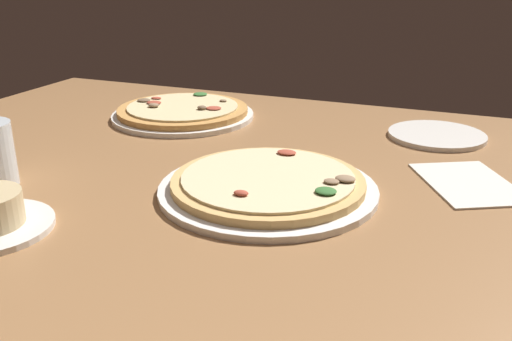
{
  "coord_description": "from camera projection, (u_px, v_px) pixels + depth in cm",
  "views": [
    {
      "loc": [
        -30.37,
        70.9,
        36.08
      ],
      "look_at": [
        -1.99,
        0.35,
        7.0
      ],
      "focal_mm": 39.77,
      "sensor_mm": 36.0,
      "label": 1
    }
  ],
  "objects": [
    {
      "name": "paper_menu",
      "position": [
        468.0,
        183.0,
        0.84
      ],
      "size": [
        18.89,
        21.03,
        0.3
      ],
      "primitive_type": "cube",
      "rotation": [
        0.0,
        0.0,
        0.49
      ],
      "color": "silver",
      "rests_on": "dining_table"
    },
    {
      "name": "side_plate",
      "position": [
        437.0,
        135.0,
        1.06
      ],
      "size": [
        17.84,
        17.84,
        0.9
      ],
      "primitive_type": "cylinder",
      "color": "silver",
      "rests_on": "dining_table"
    },
    {
      "name": "pizza_main",
      "position": [
        268.0,
        185.0,
        0.81
      ],
      "size": [
        31.45,
        31.45,
        3.27
      ],
      "color": "white",
      "rests_on": "dining_table"
    },
    {
      "name": "dining_table",
      "position": [
        244.0,
        199.0,
        0.84
      ],
      "size": [
        150.0,
        110.0,
        4.0
      ],
      "primitive_type": "cube",
      "color": "#996B42",
      "rests_on": "ground"
    },
    {
      "name": "pizza_side",
      "position": [
        183.0,
        112.0,
        1.18
      ],
      "size": [
        29.47,
        29.47,
        3.39
      ],
      "color": "white",
      "rests_on": "dining_table"
    }
  ]
}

